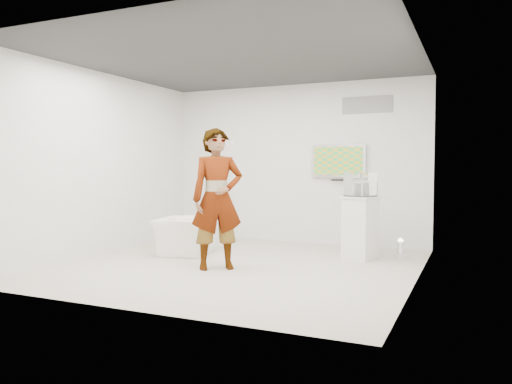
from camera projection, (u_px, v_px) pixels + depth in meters
room at (238, 163)px, 7.23m from camera, size 5.01×5.01×3.00m
tv at (339, 161)px, 9.12m from camera, size 1.00×0.08×0.60m
logo_decal at (367, 105)px, 8.90m from camera, size 0.90×0.02×0.30m
person at (217, 199)px, 7.03m from camera, size 0.87×0.82×1.99m
armchair at (184, 236)px, 8.26m from camera, size 0.95×1.05×0.60m
pedestal at (360, 228)px, 7.79m from camera, size 0.60×0.60×0.98m
floor_uplight at (401, 249)px, 7.83m from camera, size 0.23×0.23×0.30m
vitrine at (361, 185)px, 7.76m from camera, size 0.49×0.49×0.37m
console at (360, 190)px, 7.76m from camera, size 0.13×0.15×0.21m
wii_remote at (232, 143)px, 7.19m from camera, size 0.10×0.14×0.04m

